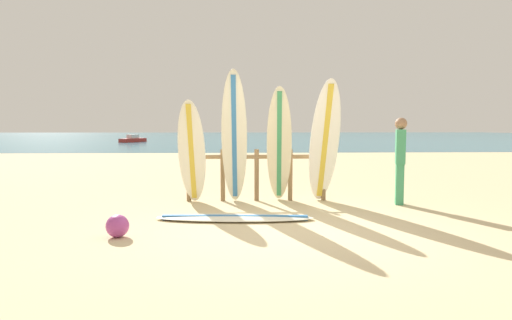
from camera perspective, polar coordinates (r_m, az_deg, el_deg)
The scene contains 11 objects.
ground_plane at distance 6.18m, azimuth 5.02°, elevation -9.37°, with size 120.00×120.00×0.00m, color #D3BC8C.
ocean_water at distance 63.97m, azimuth -1.70°, elevation 3.17°, with size 120.00×80.00×0.01m, color teal.
surfboard_rack at distance 8.50m, azimuth 0.08°, elevation -1.28°, with size 2.78×0.09×1.03m.
surfboard_leaning_far_left at distance 8.24m, azimuth -8.54°, elevation 1.04°, with size 0.58×0.62×1.98m.
surfboard_leaning_left at distance 8.03m, azimuth -2.91°, elevation 2.84°, with size 0.50×1.00×2.49m.
surfboard_leaning_center_left at distance 8.24m, azimuth 3.10°, elevation 1.92°, with size 0.56×0.93×2.22m.
surfboard_leaning_center at distance 8.28m, azimuth 9.09°, elevation 2.35°, with size 0.64×0.88×2.35m.
surfboard_lying_on_sand at distance 6.85m, azimuth -2.83°, elevation -7.67°, with size 2.53×0.71×0.08m.
beachgoer_standing at distance 8.52m, azimuth 18.61°, elevation 0.39°, with size 0.23×0.30×1.64m.
small_boat_offshore at distance 41.94m, azimuth -16.04°, elevation 2.65°, with size 2.03×3.15×0.71m.
beach_ball at distance 6.07m, azimuth -17.93°, elevation -8.34°, with size 0.31×0.31×0.31m, color #A53F8C.
Camera 1 is at (-0.78, -5.95, 1.48)m, focal length 30.10 mm.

